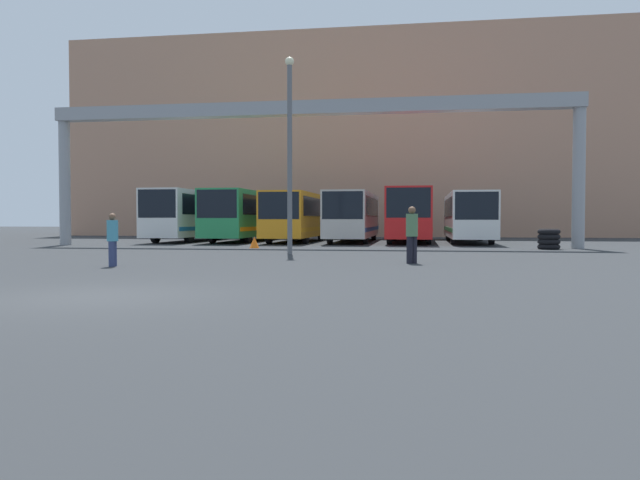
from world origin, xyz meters
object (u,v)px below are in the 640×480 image
object	(u,v)px
bus_slot_3	(353,214)
lamp_post	(290,147)
traffic_cone	(254,242)
bus_slot_0	(189,213)
bus_slot_5	(468,215)
bus_slot_2	(297,214)
pedestrian_far_center	(412,233)
bus_slot_4	(410,212)
tire_stack	(549,239)
pedestrian_near_center	(113,238)
bus_slot_1	(245,213)

from	to	relation	value
bus_slot_3	lamp_post	distance (m)	14.42
traffic_cone	bus_slot_0	bearing A→B (deg)	127.94
bus_slot_3	bus_slot_5	size ratio (longest dim) A/B	0.99
lamp_post	bus_slot_0	bearing A→B (deg)	125.24
bus_slot_2	lamp_post	distance (m)	13.96
bus_slot_5	pedestrian_far_center	size ratio (longest dim) A/B	6.35
bus_slot_4	traffic_cone	bearing A→B (deg)	-129.74
tire_stack	lamp_post	xyz separation A→B (m)	(-11.34, -5.84, 3.89)
bus_slot_3	bus_slot_5	distance (m)	7.06
bus_slot_2	pedestrian_far_center	bearing A→B (deg)	-67.98
bus_slot_3	pedestrian_near_center	xyz separation A→B (m)	(-5.06, -21.60, -0.90)
bus_slot_2	bus_slot_3	distance (m)	3.58
bus_slot_1	bus_slot_5	bearing A→B (deg)	0.63
bus_slot_3	pedestrian_near_center	distance (m)	22.20
bus_slot_2	lamp_post	world-z (taller)	lamp_post
bus_slot_1	tire_stack	world-z (taller)	bus_slot_1
bus_slot_2	traffic_cone	distance (m)	8.79
bus_slot_1	bus_slot_0	bearing A→B (deg)	-169.08
bus_slot_2	tire_stack	size ratio (longest dim) A/B	9.93
bus_slot_5	bus_slot_2	bearing A→B (deg)	-176.32
bus_slot_3	tire_stack	world-z (taller)	bus_slot_3
pedestrian_far_center	tire_stack	size ratio (longest dim) A/B	1.77
bus_slot_5	pedestrian_near_center	world-z (taller)	bus_slot_5
bus_slot_2	bus_slot_3	size ratio (longest dim) A/B	0.89
bus_slot_2	bus_slot_3	bearing A→B (deg)	10.10
bus_slot_2	pedestrian_far_center	world-z (taller)	bus_slot_2
pedestrian_far_center	tire_stack	world-z (taller)	pedestrian_far_center
bus_slot_3	tire_stack	xyz separation A→B (m)	(10.18, -8.29, -1.28)
bus_slot_1	tire_stack	size ratio (longest dim) A/B	10.94
tire_stack	bus_slot_0	bearing A→B (deg)	160.13
bus_slot_2	pedestrian_near_center	world-z (taller)	bus_slot_2
bus_slot_4	pedestrian_far_center	world-z (taller)	bus_slot_4
bus_slot_1	lamp_post	xyz separation A→B (m)	(5.90, -14.03, 2.54)
bus_slot_0	bus_slot_4	world-z (taller)	bus_slot_0
bus_slot_4	bus_slot_5	world-z (taller)	bus_slot_4
bus_slot_0	lamp_post	bearing A→B (deg)	-54.76
pedestrian_far_center	bus_slot_3	bearing A→B (deg)	62.81
bus_slot_0	tire_stack	xyz separation A→B (m)	(20.77, -7.51, -1.37)
bus_slot_4	traffic_cone	xyz separation A→B (m)	(-7.48, -9.00, -1.57)
tire_stack	bus_slot_1	bearing A→B (deg)	154.60
bus_slot_2	bus_slot_4	world-z (taller)	bus_slot_4
bus_slot_3	traffic_cone	distance (m)	10.20
bus_slot_4	bus_slot_1	bearing A→B (deg)	178.99
bus_slot_2	lamp_post	xyz separation A→B (m)	(2.38, -13.51, 2.62)
bus_slot_0	bus_slot_1	xyz separation A→B (m)	(3.53, 0.68, -0.02)
bus_slot_2	bus_slot_1	bearing A→B (deg)	171.54
bus_slot_0	bus_slot_5	xyz separation A→B (m)	(17.64, 0.84, -0.14)
bus_slot_3	pedestrian_far_center	xyz separation A→B (m)	(3.86, -18.89, -0.78)
traffic_cone	tire_stack	bearing A→B (deg)	4.04
lamp_post	bus_slot_3	bearing A→B (deg)	85.34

